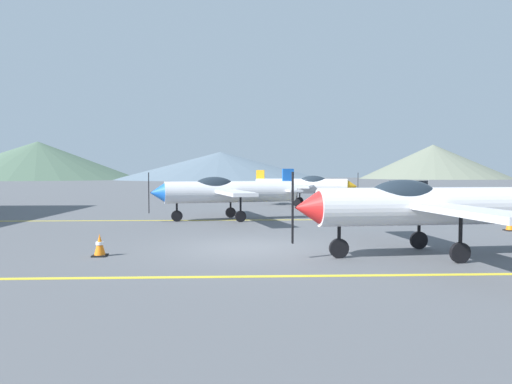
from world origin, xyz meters
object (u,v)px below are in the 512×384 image
object	(u,v)px
airplane_near	(422,205)
airplane_mid	(226,191)
car_sedan	(409,191)
traffic_cone_side	(100,245)
traffic_cone_front	(510,223)
airplane_far	(305,185)

from	to	relation	value
airplane_near	airplane_mid	distance (m)	10.51
airplane_mid	car_sedan	world-z (taller)	airplane_mid
airplane_near	airplane_mid	size ratio (longest dim) A/B	1.01
car_sedan	airplane_near	bearing A→B (deg)	-110.92
car_sedan	traffic_cone_side	size ratio (longest dim) A/B	7.88
airplane_mid	traffic_cone_front	xyz separation A→B (m)	(10.86, -4.22, -1.06)
airplane_mid	traffic_cone_side	distance (m)	9.30
traffic_cone_front	traffic_cone_side	xyz separation A→B (m)	(-13.92, -4.50, 0.00)
car_sedan	traffic_cone_front	bearing A→B (deg)	-99.29
airplane_mid	airplane_far	size ratio (longest dim) A/B	1.00
airplane_near	car_sedan	bearing A→B (deg)	69.08
airplane_far	car_sedan	size ratio (longest dim) A/B	1.71
airplane_near	traffic_cone_side	xyz separation A→B (m)	(-8.47, 0.29, -1.06)
car_sedan	traffic_cone_front	distance (m)	16.75
airplane_near	airplane_far	xyz separation A→B (m)	(-0.34, 17.98, 0.00)
car_sedan	airplane_far	bearing A→B (deg)	-158.59
airplane_far	airplane_mid	bearing A→B (deg)	-119.48
airplane_far	traffic_cone_front	xyz separation A→B (m)	(5.79, -13.19, -1.06)
traffic_cone_front	airplane_near	bearing A→B (deg)	-138.65
airplane_far	car_sedan	distance (m)	9.13
airplane_near	traffic_cone_front	world-z (taller)	airplane_near
traffic_cone_front	traffic_cone_side	world-z (taller)	same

